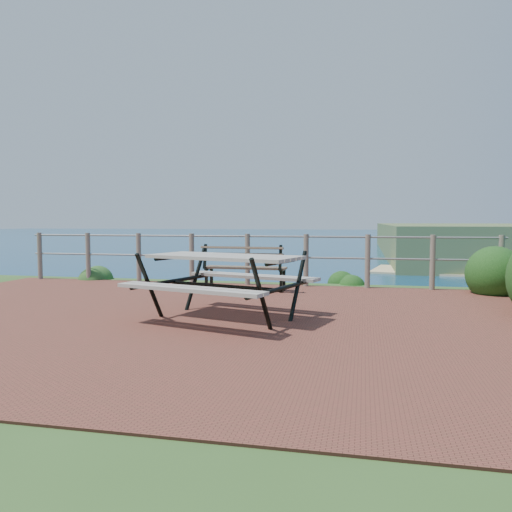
{
  "coord_description": "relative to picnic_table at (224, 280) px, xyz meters",
  "views": [
    {
      "loc": [
        2.22,
        -6.13,
        1.26
      ],
      "look_at": [
        0.67,
        1.06,
        0.75
      ],
      "focal_mm": 35.0,
      "sensor_mm": 36.0,
      "label": 1
    }
  ],
  "objects": [
    {
      "name": "ground",
      "position": [
        -0.49,
        0.05,
        -0.52
      ],
      "size": [
        10.0,
        7.0,
        0.12
      ],
      "primitive_type": "cube",
      "color": "brown",
      "rests_on": "ground"
    },
    {
      "name": "picnic_table",
      "position": [
        0.0,
        0.0,
        0.0
      ],
      "size": [
        2.07,
        1.62,
        0.81
      ],
      "rotation": [
        0.0,
        0.0,
        -0.29
      ],
      "color": "gray",
      "rests_on": "ground"
    },
    {
      "name": "shrub_lip_west",
      "position": [
        -3.93,
        3.77,
        -0.52
      ],
      "size": [
        0.75,
        0.75,
        0.48
      ],
      "primitive_type": "ellipsoid",
      "color": "#1E5120",
      "rests_on": "ground"
    },
    {
      "name": "park_bench",
      "position": [
        -0.35,
        2.6,
        0.04
      ],
      "size": [
        1.5,
        0.42,
        0.84
      ],
      "rotation": [
        0.0,
        0.0,
        -0.03
      ],
      "color": "brown",
      "rests_on": "ground"
    },
    {
      "name": "safety_railing",
      "position": [
        -0.49,
        3.4,
        0.05
      ],
      "size": [
        9.4,
        0.1,
        1.0
      ],
      "color": "#6B5B4C",
      "rests_on": "ground"
    },
    {
      "name": "ocean",
      "position": [
        -0.49,
        200.05,
        -0.52
      ],
      "size": [
        1200.0,
        1200.0,
        0.0
      ],
      "primitive_type": "plane",
      "color": "navy",
      "rests_on": "ground"
    },
    {
      "name": "shrub_right_edge",
      "position": [
        4.18,
        3.35,
        -0.52
      ],
      "size": [
        1.02,
        1.02,
        1.46
      ],
      "primitive_type": "ellipsoid",
      "color": "#163B12",
      "rests_on": "ground"
    },
    {
      "name": "shrub_lip_east",
      "position": [
        1.41,
        4.22,
        -0.52
      ],
      "size": [
        0.73,
        0.73,
        0.45
      ],
      "primitive_type": "ellipsoid",
      "color": "#163B12",
      "rests_on": "ground"
    }
  ]
}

